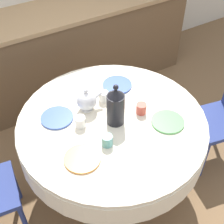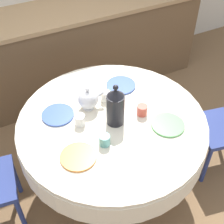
# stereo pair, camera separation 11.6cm
# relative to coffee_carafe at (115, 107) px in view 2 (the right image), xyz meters

# --- Properties ---
(ground_plane) EXTENTS (12.00, 12.00, 0.00)m
(ground_plane) POSITION_rel_coffee_carafe_xyz_m (-0.02, 0.02, -0.91)
(ground_plane) COLOR brown
(kitchen_counter) EXTENTS (3.24, 0.64, 0.95)m
(kitchen_counter) POSITION_rel_coffee_carafe_xyz_m (-0.02, 1.41, -0.43)
(kitchen_counter) COLOR brown
(kitchen_counter) RESTS_ON ground_plane
(dining_table) EXTENTS (1.33, 1.33, 0.77)m
(dining_table) POSITION_rel_coffee_carafe_xyz_m (-0.02, 0.02, -0.26)
(dining_table) COLOR tan
(dining_table) RESTS_ON ground_plane
(plate_near_left) EXTENTS (0.23, 0.23, 0.01)m
(plate_near_left) POSITION_rel_coffee_carafe_xyz_m (-0.34, -0.18, -0.13)
(plate_near_left) COLOR orange
(plate_near_left) RESTS_ON dining_table
(cup_near_left) EXTENTS (0.07, 0.07, 0.08)m
(cup_near_left) POSITION_rel_coffee_carafe_xyz_m (-0.15, -0.15, -0.10)
(cup_near_left) COLOR #5BA39E
(cup_near_left) RESTS_ON dining_table
(plate_near_right) EXTENTS (0.23, 0.23, 0.01)m
(plate_near_right) POSITION_rel_coffee_carafe_xyz_m (0.30, -0.19, -0.13)
(plate_near_right) COLOR #5BA85B
(plate_near_right) RESTS_ON dining_table
(cup_near_right) EXTENTS (0.07, 0.07, 0.08)m
(cup_near_right) POSITION_rel_coffee_carafe_xyz_m (0.20, -0.02, -0.10)
(cup_near_right) COLOR #CC4C3D
(cup_near_right) RESTS_ON dining_table
(plate_far_left) EXTENTS (0.23, 0.23, 0.01)m
(plate_far_left) POSITION_rel_coffee_carafe_xyz_m (-0.33, 0.23, -0.13)
(plate_far_left) COLOR #3856AD
(plate_far_left) RESTS_ON dining_table
(cup_far_left) EXTENTS (0.07, 0.07, 0.08)m
(cup_far_left) POSITION_rel_coffee_carafe_xyz_m (-0.22, 0.09, -0.10)
(cup_far_left) COLOR white
(cup_far_left) RESTS_ON dining_table
(plate_far_right) EXTENTS (0.23, 0.23, 0.01)m
(plate_far_right) POSITION_rel_coffee_carafe_xyz_m (0.22, 0.33, -0.13)
(plate_far_right) COLOR #3856AD
(plate_far_right) RESTS_ON dining_table
(cup_far_right) EXTENTS (0.07, 0.07, 0.08)m
(cup_far_right) POSITION_rel_coffee_carafe_xyz_m (0.04, 0.23, -0.10)
(cup_far_right) COLOR white
(cup_far_right) RESTS_ON dining_table
(coffee_carafe) EXTENTS (0.12, 0.12, 0.32)m
(coffee_carafe) POSITION_rel_coffee_carafe_xyz_m (0.00, 0.00, 0.00)
(coffee_carafe) COLOR black
(coffee_carafe) RESTS_ON dining_table
(teapot) EXTENTS (0.20, 0.14, 0.19)m
(teapot) POSITION_rel_coffee_carafe_xyz_m (-0.11, 0.21, -0.06)
(teapot) COLOR white
(teapot) RESTS_ON dining_table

